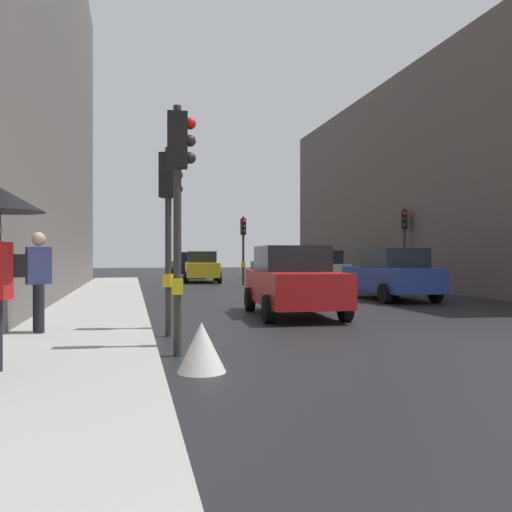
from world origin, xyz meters
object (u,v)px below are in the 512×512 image
Objects in this scene: car_white_compact at (320,269)px; warning_sign_triangle at (202,347)px; car_green_estate at (269,265)px; car_yellow_taxi at (202,267)px; car_red_sedan at (293,281)px; pedestrian_with_grey_backpack at (36,276)px; traffic_light_mid_street at (404,233)px; car_blue_van at (391,274)px; car_dark_suv at (188,265)px; traffic_light_far_median at (243,238)px; traffic_light_near_right at (170,206)px; traffic_light_near_left at (179,183)px.

warning_sign_triangle is at bearing -114.67° from car_white_compact.
car_yellow_taxi is (-5.26, -4.92, 0.00)m from car_green_estate.
car_green_estate is 1.00× the size of car_white_compact.
pedestrian_with_grey_backpack reaches higher than car_red_sedan.
traffic_light_mid_street is 6.09m from car_blue_van.
car_green_estate is 5.56m from car_dark_suv.
traffic_light_far_median is at bearing 140.76° from traffic_light_mid_street.
traffic_light_near_right is 26.53m from car_dark_suv.
car_white_compact is at bearing 53.97° from pedestrian_with_grey_backpack.
traffic_light_near_left is 6.07m from car_red_sedan.
car_white_compact is 1.02× the size of car_blue_van.
car_red_sedan reaches higher than warning_sign_triangle.
traffic_light_mid_street is 5.59× the size of warning_sign_triangle.
warning_sign_triangle is (-8.29, -28.20, -0.55)m from car_green_estate.
traffic_light_far_median is at bearing 83.26° from car_red_sedan.
car_green_estate is at bearing -13.15° from car_dark_suv.
car_yellow_taxi is (-7.97, 8.67, -1.63)m from traffic_light_mid_street.
car_dark_suv is 1.02× the size of car_blue_van.
warning_sign_triangle is (-3.09, -5.97, -0.55)m from car_red_sedan.
car_red_sedan is 6.62× the size of warning_sign_triangle.
car_blue_van is (7.97, 8.53, -1.72)m from traffic_light_near_left.
traffic_light_near_left is at bearing 99.21° from warning_sign_triangle.
traffic_light_near_right is 0.84× the size of car_blue_van.
traffic_light_mid_street is 0.84× the size of car_red_sedan.
traffic_light_mid_street reaches higher than traffic_light_near_right.
traffic_light_near_right is 10.43m from car_blue_van.
traffic_light_far_median is 4.25m from car_white_compact.
traffic_light_mid_street is (11.19, 11.46, 0.06)m from traffic_light_near_right.
pedestrian_with_grey_backpack is at bearing -152.87° from car_red_sedan.
pedestrian_with_grey_backpack is at bearing -139.57° from traffic_light_mid_street.
traffic_light_near_left is at bearing -124.39° from car_red_sedan.
traffic_light_far_median is 0.97× the size of traffic_light_mid_street.
car_green_estate and car_blue_van have the same top height.
car_red_sedan is 5.99m from car_blue_van.
car_blue_van reaches higher than warning_sign_triangle.
traffic_light_far_median is at bearing -112.84° from car_green_estate.
warning_sign_triangle is (-7.78, -9.70, -0.55)m from car_blue_van.
car_green_estate is at bearing 72.59° from traffic_light_near_left.
car_green_estate is 1.00× the size of car_dark_suv.
car_green_estate and car_red_sedan have the same top height.
traffic_light_near_left is 0.88× the size of car_white_compact.
car_dark_suv and car_blue_van have the same top height.
car_dark_suv is (-1.84, 9.73, -1.56)m from traffic_light_far_median.
traffic_light_far_median is 1.99× the size of pedestrian_with_grey_backpack.
pedestrian_with_grey_backpack is at bearing -105.37° from car_yellow_taxi.
traffic_light_near_right is 0.83× the size of car_green_estate.
traffic_light_near_left is at bearing -98.27° from car_yellow_taxi.
car_dark_suv is 0.99× the size of car_yellow_taxi.
traffic_light_near_left is at bearing -89.96° from traffic_light_near_right.
car_dark_suv is 6.60× the size of warning_sign_triangle.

